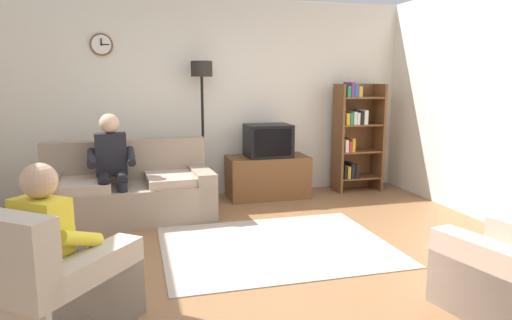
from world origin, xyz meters
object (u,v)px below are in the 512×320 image
tv_stand (267,177)px  bookshelf (355,135)px  floor_lamp (202,92)px  armchair_near_window (48,292)px  tv (268,140)px  couch (129,193)px  person_on_couch (112,163)px  person_in_left_armchair (55,240)px

tv_stand → bookshelf: size_ratio=0.70×
floor_lamp → armchair_near_window: size_ratio=1.56×
tv → bookshelf: size_ratio=0.38×
couch → person_on_couch: (-0.17, -0.11, 0.39)m
couch → tv_stand: bearing=17.3°
couch → tv: tv is taller
tv_stand → person_on_couch: person_on_couch is taller
tv → bookshelf: 1.34m
person_in_left_armchair → bookshelf: bearing=39.6°
bookshelf → person_on_couch: bookshelf is taller
tv → armchair_near_window: tv is taller
person_on_couch → tv_stand: bearing=18.8°
couch → person_on_couch: 0.43m
tv → bookshelf: bearing=4.0°
tv → armchair_near_window: size_ratio=0.51×
floor_lamp → person_on_couch: (-1.14, -0.78, -0.75)m
tv → floor_lamp: floor_lamp is taller
couch → armchair_near_window: 2.47m
tv → person_on_couch: size_ratio=0.48×
tv → person_in_left_armchair: (-2.27, -2.90, -0.19)m
tv_stand → tv: tv is taller
tv_stand → armchair_near_window: 3.79m
tv_stand → person_on_couch: size_ratio=0.89×
bookshelf → armchair_near_window: 4.81m
tv → tv_stand: bearing=90.0°
floor_lamp → person_on_couch: size_ratio=1.49×
couch → armchair_near_window: same height
tv → person_in_left_armchair: 3.69m
floor_lamp → bookshelf: bearing=-0.8°
tv → bookshelf: (1.34, 0.09, 0.03)m
couch → person_in_left_armchair: person_in_left_armchair is taller
floor_lamp → person_on_couch: 1.58m
person_on_couch → armchair_near_window: bearing=-97.7°
tv → floor_lamp: 1.10m
couch → tv: (1.85, 0.55, 0.48)m
person_on_couch → person_in_left_armchair: (-0.26, -2.24, -0.09)m
bookshelf → armchair_near_window: size_ratio=1.33×
floor_lamp → person_in_left_armchair: (-1.40, -3.02, -0.85)m
floor_lamp → person_in_left_armchair: 3.44m
tv_stand → bookshelf: bearing=3.0°
bookshelf → armchair_near_window: bookshelf is taller
armchair_near_window → tv: bearing=51.9°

